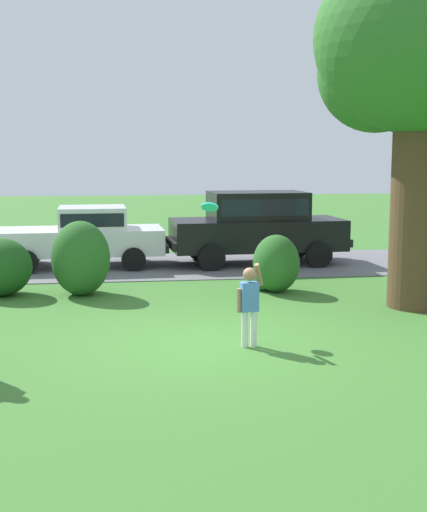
{
  "coord_description": "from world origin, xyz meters",
  "views": [
    {
      "loc": [
        -1.27,
        -10.28,
        2.86
      ],
      "look_at": [
        0.28,
        1.65,
        1.1
      ],
      "focal_mm": 48.32,
      "sensor_mm": 36.0,
      "label": 1
    }
  ],
  "objects_px": {
    "parked_sedan": "(84,234)",
    "parked_suv": "(257,224)",
    "frisbee": "(210,207)",
    "child_thrower": "(249,300)",
    "oak_tree_large": "(427,55)"
  },
  "relations": [
    {
      "from": "parked_sedan",
      "to": "child_thrower",
      "type": "relative_size",
      "value": 3.48
    },
    {
      "from": "oak_tree_large",
      "to": "parked_sedan",
      "type": "height_order",
      "value": "oak_tree_large"
    },
    {
      "from": "parked_sedan",
      "to": "frisbee",
      "type": "height_order",
      "value": "frisbee"
    },
    {
      "from": "oak_tree_large",
      "to": "parked_sedan",
      "type": "relative_size",
      "value": 1.51
    },
    {
      "from": "parked_sedan",
      "to": "parked_suv",
      "type": "bearing_deg",
      "value": -1.26
    },
    {
      "from": "parked_sedan",
      "to": "parked_suv",
      "type": "distance_m",
      "value": 4.52
    },
    {
      "from": "frisbee",
      "to": "oak_tree_large",
      "type": "bearing_deg",
      "value": 17.01
    },
    {
      "from": "parked_sedan",
      "to": "parked_suv",
      "type": "relative_size",
      "value": 0.93
    },
    {
      "from": "oak_tree_large",
      "to": "child_thrower",
      "type": "xyz_separation_m",
      "value": [
        -3.73,
        -2.47,
        -3.96
      ]
    },
    {
      "from": "parked_sedan",
      "to": "frisbee",
      "type": "distance_m",
      "value": 7.29
    },
    {
      "from": "parked_sedan",
      "to": "child_thrower",
      "type": "xyz_separation_m",
      "value": [
        2.87,
        -7.96,
        -0.13
      ]
    },
    {
      "from": "parked_suv",
      "to": "child_thrower",
      "type": "relative_size",
      "value": 3.72
    },
    {
      "from": "oak_tree_large",
      "to": "child_thrower",
      "type": "distance_m",
      "value": 5.97
    },
    {
      "from": "child_thrower",
      "to": "parked_suv",
      "type": "bearing_deg",
      "value": 78.18
    },
    {
      "from": "parked_suv",
      "to": "child_thrower",
      "type": "bearing_deg",
      "value": -101.82
    }
  ]
}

